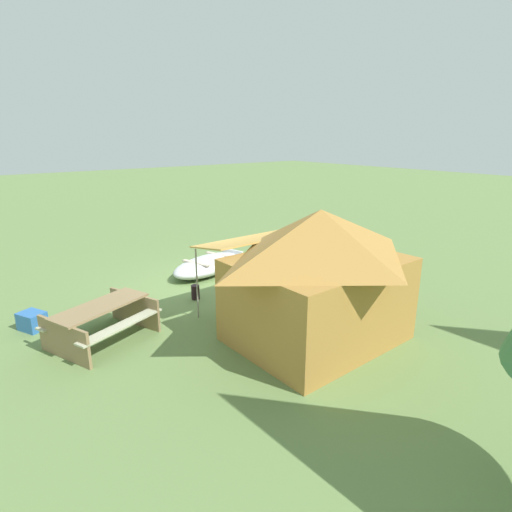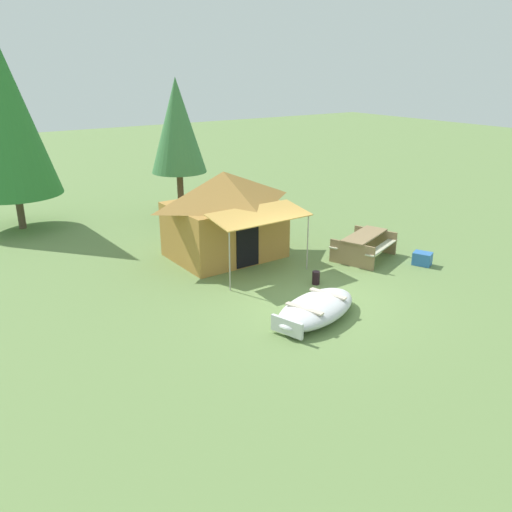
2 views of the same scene
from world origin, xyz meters
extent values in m
plane|color=#658147|center=(0.00, 0.00, 0.00)|extent=(80.00, 80.00, 0.00)
ellipsoid|color=silver|center=(-0.62, -1.00, 0.24)|extent=(2.82, 1.98, 0.48)
ellipsoid|color=#474748|center=(-0.62, -1.00, 0.28)|extent=(2.58, 1.77, 0.17)
cube|color=beige|center=(-0.13, -0.84, 0.44)|extent=(0.43, 0.95, 0.04)
cube|color=beige|center=(-1.10, -1.15, 0.44)|extent=(0.43, 0.95, 0.04)
cube|color=silver|center=(-1.74, -1.36, 0.26)|extent=(0.32, 0.79, 0.36)
cube|color=#AC7937|center=(-0.17, 3.85, 0.84)|extent=(3.17, 2.52, 1.67)
pyramid|color=#AC7937|center=(-0.17, 3.85, 2.14)|extent=(3.42, 2.72, 0.94)
cube|color=black|center=(-0.14, 2.61, 0.70)|extent=(0.76, 0.05, 1.34)
cube|color=gold|center=(-0.13, 2.02, 1.72)|extent=(2.83, 1.26, 0.22)
cylinder|color=gray|center=(1.19, 1.54, 0.79)|extent=(0.04, 0.04, 1.59)
cylinder|color=gray|center=(-1.43, 1.49, 0.79)|extent=(0.04, 0.04, 1.59)
cube|color=#8C724D|center=(3.22, 1.32, 0.73)|extent=(2.01, 1.33, 0.04)
cube|color=#B8B999|center=(3.01, 1.85, 0.46)|extent=(1.85, 0.91, 0.04)
cube|color=#B8B999|center=(3.42, 0.78, 0.46)|extent=(1.85, 0.91, 0.04)
cube|color=#8C724D|center=(4.00, 1.62, 0.35)|extent=(0.56, 1.33, 0.71)
cube|color=#8C724D|center=(2.43, 1.02, 0.35)|extent=(0.56, 1.33, 0.71)
cube|color=#2F69B5|center=(4.23, -0.07, 0.19)|extent=(0.58, 0.63, 0.38)
cylinder|color=black|center=(0.69, 0.56, 0.18)|extent=(0.22, 0.22, 0.36)
camera|label=1|loc=(5.37, 9.05, 3.93)|focal=29.05mm
camera|label=2|loc=(-7.95, -9.35, 5.55)|focal=37.00mm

